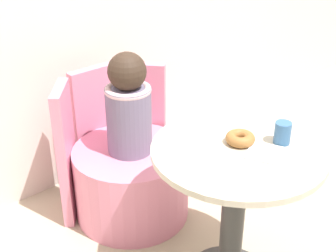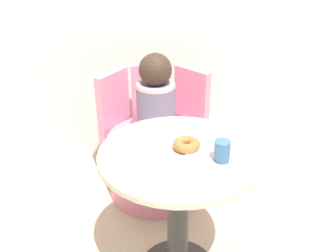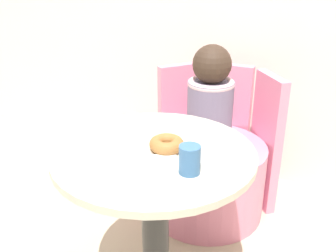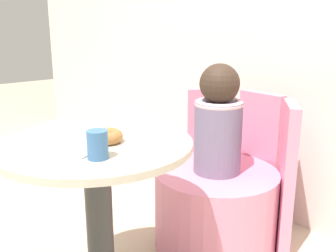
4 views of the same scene
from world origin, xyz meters
The scene contains 7 objects.
round_table centered at (-0.05, -0.05, 0.48)m, with size 0.68×0.68×0.68m.
tub_chair centered at (-0.08, 0.61, 0.19)m, with size 0.59×0.59×0.39m.
booth_backrest centered at (-0.08, 0.86, 0.36)m, with size 0.69×0.25×0.73m.
child_figure centered at (-0.08, 0.61, 0.63)m, with size 0.22×0.22×0.51m.
donut centered at (-0.01, -0.03, 0.70)m, with size 0.12×0.12×0.04m.
cup centered at (0.11, -0.13, 0.72)m, with size 0.06×0.06×0.09m.
paper_napkin centered at (0.00, -0.14, 0.68)m, with size 0.18×0.18×0.01m.
Camera 1 is at (-1.27, -1.03, 1.59)m, focal length 50.00 mm.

